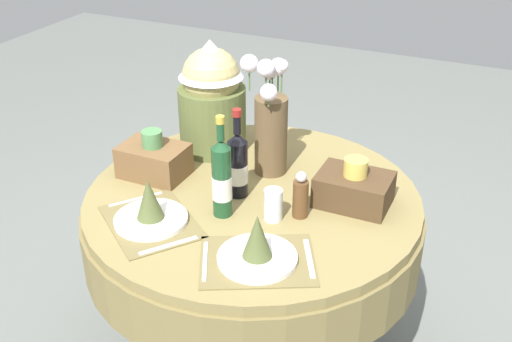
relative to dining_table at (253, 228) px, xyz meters
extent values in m
cylinder|color=olive|center=(0.00, 0.00, 0.12)|extent=(1.18, 1.18, 0.04)
cylinder|color=olive|center=(0.00, 0.00, 0.00)|extent=(1.20, 1.20, 0.20)
cylinder|color=black|center=(0.00, 0.00, -0.23)|extent=(0.12, 0.12, 0.67)
cube|color=brown|center=(-0.23, -0.30, 0.14)|extent=(0.43, 0.41, 0.00)
cylinder|color=white|center=(-0.23, -0.30, 0.15)|extent=(0.24, 0.24, 0.02)
cone|color=#4C562D|center=(-0.23, -0.30, 0.23)|extent=(0.09, 0.09, 0.14)
cube|color=silver|center=(-0.35, -0.20, 0.15)|extent=(0.12, 0.16, 0.00)
cube|color=silver|center=(-0.10, -0.39, 0.15)|extent=(0.13, 0.16, 0.00)
cube|color=brown|center=(0.18, -0.34, 0.14)|extent=(0.42, 0.39, 0.00)
cylinder|color=white|center=(0.18, -0.34, 0.15)|extent=(0.24, 0.24, 0.02)
cone|color=#4C562D|center=(0.18, -0.34, 0.23)|extent=(0.09, 0.09, 0.14)
cube|color=silver|center=(0.04, -0.41, 0.15)|extent=(0.10, 0.17, 0.00)
cube|color=silver|center=(0.31, -0.27, 0.15)|extent=(0.10, 0.18, 0.00)
cylinder|color=brown|center=(-0.01, 0.19, 0.29)|extent=(0.12, 0.12, 0.29)
sphere|color=silver|center=(0.01, 0.11, 0.49)|extent=(0.06, 0.06, 0.06)
cylinder|color=#4C7038|center=(0.01, 0.11, 0.45)|extent=(0.01, 0.01, 0.03)
sphere|color=silver|center=(-0.03, 0.19, 0.54)|extent=(0.06, 0.06, 0.06)
cylinder|color=#4C7038|center=(-0.03, 0.19, 0.48)|extent=(0.01, 0.01, 0.08)
sphere|color=silver|center=(-0.03, 0.24, 0.51)|extent=(0.05, 0.05, 0.05)
cylinder|color=#4C7038|center=(-0.03, 0.24, 0.47)|extent=(0.01, 0.01, 0.06)
sphere|color=silver|center=(0.00, 0.25, 0.54)|extent=(0.05, 0.05, 0.05)
cylinder|color=#4C7038|center=(0.00, 0.25, 0.48)|extent=(0.01, 0.01, 0.09)
sphere|color=silver|center=(-0.11, 0.21, 0.54)|extent=(0.07, 0.07, 0.07)
cylinder|color=#4C7038|center=(-0.11, 0.21, 0.48)|extent=(0.01, 0.01, 0.08)
sphere|color=silver|center=(-0.05, 0.27, 0.50)|extent=(0.05, 0.05, 0.05)
cylinder|color=#4C7038|center=(-0.05, 0.27, 0.46)|extent=(0.01, 0.01, 0.04)
sphere|color=silver|center=(-0.02, 0.25, 0.53)|extent=(0.06, 0.06, 0.06)
cylinder|color=#4C7038|center=(-0.02, 0.25, 0.47)|extent=(0.01, 0.01, 0.07)
cylinder|color=black|center=(-0.05, -0.02, 0.24)|extent=(0.07, 0.07, 0.20)
cylinder|color=silver|center=(-0.05, -0.02, 0.23)|extent=(0.07, 0.07, 0.07)
cone|color=black|center=(-0.05, -0.02, 0.36)|extent=(0.07, 0.07, 0.03)
cylinder|color=black|center=(-0.05, -0.02, 0.42)|extent=(0.03, 0.03, 0.09)
cylinder|color=maroon|center=(-0.05, -0.02, 0.45)|extent=(0.03, 0.03, 0.02)
cylinder|color=#194223|center=(-0.04, -0.15, 0.26)|extent=(0.06, 0.06, 0.24)
cylinder|color=silver|center=(-0.04, -0.15, 0.25)|extent=(0.07, 0.07, 0.08)
cone|color=#194223|center=(-0.04, -0.15, 0.40)|extent=(0.06, 0.06, 0.03)
cylinder|color=#194223|center=(-0.04, -0.15, 0.46)|extent=(0.02, 0.02, 0.08)
cylinder|color=#B29933|center=(-0.04, -0.15, 0.49)|extent=(0.03, 0.03, 0.02)
cylinder|color=silver|center=(0.13, -0.11, 0.20)|extent=(0.06, 0.06, 0.11)
cylinder|color=brown|center=(0.20, -0.06, 0.21)|extent=(0.05, 0.05, 0.13)
sphere|color=#B7B7BC|center=(0.20, -0.06, 0.29)|extent=(0.04, 0.04, 0.04)
cylinder|color=#566033|center=(-0.30, 0.27, 0.27)|extent=(0.26, 0.26, 0.26)
sphere|color=tan|center=(-0.30, 0.27, 0.44)|extent=(0.22, 0.22, 0.22)
cone|color=silver|center=(-0.30, 0.27, 0.52)|extent=(0.25, 0.25, 0.14)
cube|color=brown|center=(-0.39, -0.02, 0.20)|extent=(0.24, 0.17, 0.12)
cylinder|color=#4C7F4C|center=(-0.39, -0.02, 0.29)|extent=(0.08, 0.08, 0.06)
cube|color=#47331E|center=(0.34, 0.09, 0.20)|extent=(0.25, 0.18, 0.11)
cylinder|color=gold|center=(0.34, 0.09, 0.28)|extent=(0.08, 0.08, 0.06)
camera|label=1|loc=(0.80, -1.72, 1.28)|focal=44.24mm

